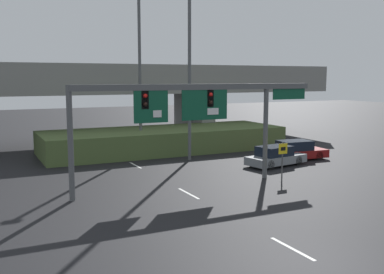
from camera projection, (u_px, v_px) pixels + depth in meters
ground_plane at (325, 266)px, 14.38m from camera, size 160.00×160.00×0.00m
lane_markings at (158, 177)px, 27.13m from camera, size 0.14×44.63×0.01m
signal_gantry at (194, 105)px, 24.32m from camera, size 14.49×0.44×5.66m
speed_limit_sign at (283, 156)px, 25.98m from camera, size 0.60×0.11×2.27m
highway_light_pole_near at (189, 35)px, 31.80m from camera, size 0.70×0.36×17.27m
highway_light_pole_far at (140, 63)px, 35.10m from camera, size 0.70×0.36×13.51m
overpass_bridge at (95, 88)px, 39.90m from camera, size 46.53×8.05×7.13m
grass_embankment at (164, 140)px, 36.98m from camera, size 19.73×6.57×1.82m
parked_sedan_near_right at (275, 157)px, 30.70m from camera, size 4.58×2.45×1.36m
parked_sedan_mid_right at (296, 151)px, 32.93m from camera, size 4.66×2.15×1.42m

